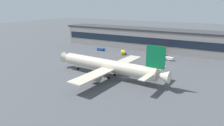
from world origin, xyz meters
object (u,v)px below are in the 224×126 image
at_px(pushback_tractor, 101,49).
at_px(catering_truck, 157,52).
at_px(belt_loader, 123,52).
at_px(follow_me_car, 169,58).
at_px(airliner, 109,66).

height_order(pushback_tractor, catering_truck, catering_truck).
xyz_separation_m(catering_truck, belt_loader, (-19.82, -6.63, -1.14)).
bearing_deg(pushback_tractor, catering_truck, 7.79).
bearing_deg(follow_me_car, belt_loader, 178.57).
bearing_deg(follow_me_car, catering_truck, 141.83).
bearing_deg(airliner, belt_loader, 109.12).
height_order(follow_me_car, catering_truck, catering_truck).
relative_size(follow_me_car, belt_loader, 0.72).
xyz_separation_m(follow_me_car, catering_truck, (-9.36, 7.36, 1.20)).
xyz_separation_m(pushback_tractor, belt_loader, (17.52, -1.53, 0.10)).
height_order(pushback_tractor, belt_loader, belt_loader).
relative_size(airliner, pushback_tractor, 11.06).
height_order(follow_me_car, belt_loader, belt_loader).
distance_m(airliner, follow_me_car, 42.77).
bearing_deg(catering_truck, follow_me_car, -38.17).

